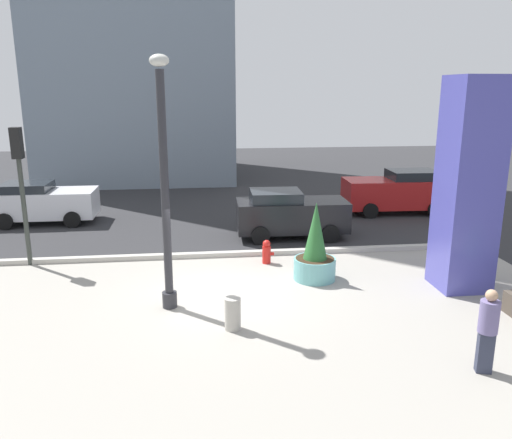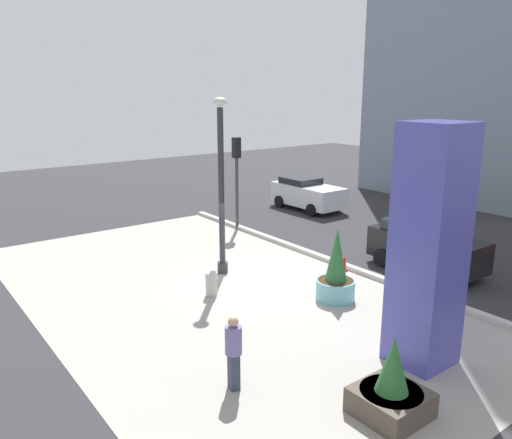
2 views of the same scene
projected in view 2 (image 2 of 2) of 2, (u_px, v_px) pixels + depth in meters
The scene contains 13 objects.
ground_plane at pixel (342, 256), 19.53m from camera, with size 60.00×60.00×0.00m, color #2D2D30.
plaza_pavement at pixel (209, 293), 16.02m from camera, with size 18.00×10.00×0.02m, color #9E998E.
curb_strip at pixel (326, 259), 18.99m from camera, with size 18.00×0.24×0.16m, color #B7B2A8.
lamp_post at pixel (221, 191), 17.04m from camera, with size 0.44×0.44×5.97m.
art_pillar_blue at pixel (429, 248), 11.37m from camera, with size 1.30×1.30×5.57m, color #4C4CAD.
potted_plant_near_right at pixel (336, 274), 15.35m from camera, with size 1.18×1.18×2.23m.
potted_plant_by_pillar at pixel (391, 389), 9.91m from camera, with size 1.29×1.29×1.68m.
fire_hydrant at pixel (342, 267), 17.24m from camera, with size 0.36×0.26×0.75m.
concrete_bollard at pixel (211, 284), 15.74m from camera, with size 0.36×0.36×0.75m, color #B2ADA3.
traffic_light_corner at pixel (237, 168), 22.61m from camera, with size 0.28×0.42×4.16m.
car_curb_west at pixel (307, 193), 26.96m from camera, with size 4.05×2.06×1.64m.
car_passing_lane at pixel (425, 247), 17.81m from camera, with size 4.00×2.03×1.71m.
pedestrian_crossing at pixel (234, 349), 10.69m from camera, with size 0.44×0.44×1.67m.
Camera 2 is at (12.80, -9.84, 6.23)m, focal length 35.79 mm.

